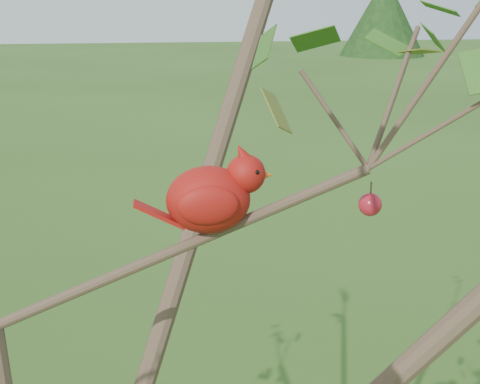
{
  "coord_description": "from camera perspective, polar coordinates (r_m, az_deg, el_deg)",
  "views": [
    {
      "loc": [
        0.18,
        -0.92,
        2.46
      ],
      "look_at": [
        0.35,
        0.07,
        2.17
      ],
      "focal_mm": 50.0,
      "sensor_mm": 36.0,
      "label": 1
    }
  ],
  "objects": [
    {
      "name": "crabapple_tree",
      "position": [
        0.97,
        -18.31,
        -4.95
      ],
      "size": [
        2.35,
        2.05,
        2.95
      ],
      "color": "#483626",
      "rests_on": "ground"
    },
    {
      "name": "cardinal",
      "position": [
        1.04,
        -2.31,
        -0.33
      ],
      "size": [
        0.22,
        0.11,
        0.15
      ],
      "rotation": [
        0.0,
        0.0,
        -0.0
      ],
      "color": "#A3190E",
      "rests_on": "ground"
    },
    {
      "name": "distant_trees",
      "position": [
        25.88,
        -4.63,
        13.98
      ],
      "size": [
        37.9,
        11.49,
        3.54
      ],
      "color": "#483626",
      "rests_on": "ground"
    }
  ]
}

